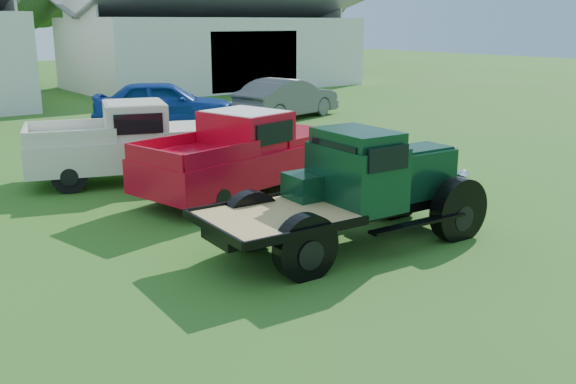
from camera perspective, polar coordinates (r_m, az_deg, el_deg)
ground at (r=10.00m, az=3.24°, el=-7.43°), size 120.00×120.00×0.00m
shed_right at (r=39.50m, az=-6.65°, el=13.09°), size 16.80×9.20×5.20m
tree_c at (r=41.53m, az=-22.33°, el=14.82°), size 5.40×5.40×9.00m
tree_d at (r=47.56m, az=-6.87°, el=16.27°), size 6.00×6.00×10.00m
tree_e at (r=50.49m, az=2.52°, el=15.99°), size 5.70×5.70×9.50m
vintage_flatbed at (r=11.06m, az=5.66°, el=0.27°), size 5.23×2.31×2.03m
red_pickup at (r=14.39m, az=-4.03°, el=3.49°), size 5.54×3.08×1.91m
white_pickup at (r=16.15m, az=-13.69°, el=4.32°), size 5.50×3.51×1.88m
misc_car_blue at (r=24.29m, az=-10.97°, el=7.73°), size 5.48×4.16×1.74m
misc_car_grey at (r=26.15m, az=-0.06°, el=8.34°), size 5.12×2.78×1.60m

